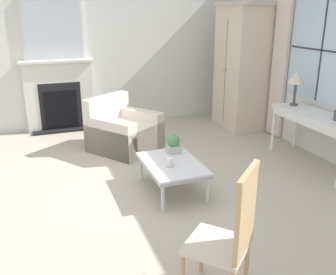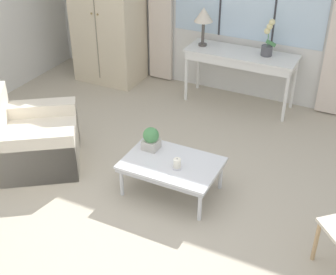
{
  "view_description": "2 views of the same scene",
  "coord_description": "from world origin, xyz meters",
  "px_view_note": "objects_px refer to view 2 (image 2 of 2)",
  "views": [
    {
      "loc": [
        3.99,
        -0.95,
        2.11
      ],
      "look_at": [
        0.18,
        0.45,
        0.71
      ],
      "focal_mm": 40.0,
      "sensor_mm": 36.0,
      "label": 1
    },
    {
      "loc": [
        1.77,
        -2.9,
        3.01
      ],
      "look_at": [
        0.03,
        0.6,
        0.59
      ],
      "focal_mm": 50.0,
      "sensor_mm": 36.0,
      "label": 2
    }
  ],
  "objects_px": {
    "potted_orchid": "(268,42)",
    "potted_plant_small": "(151,139)",
    "armoire": "(107,5)",
    "console_table": "(241,58)",
    "armchair_upholstered": "(32,142)",
    "pillar_candle": "(177,164)",
    "coffee_table": "(172,165)",
    "table_lamp": "(204,16)"
  },
  "relations": [
    {
      "from": "armchair_upholstered",
      "to": "coffee_table",
      "type": "height_order",
      "value": "armchair_upholstered"
    },
    {
      "from": "console_table",
      "to": "potted_plant_small",
      "type": "distance_m",
      "value": 2.06
    },
    {
      "from": "pillar_candle",
      "to": "armoire",
      "type": "bearing_deg",
      "value": 134.53
    },
    {
      "from": "potted_orchid",
      "to": "potted_plant_small",
      "type": "distance_m",
      "value": 2.2
    },
    {
      "from": "console_table",
      "to": "armchair_upholstered",
      "type": "height_order",
      "value": "armchair_upholstered"
    },
    {
      "from": "pillar_candle",
      "to": "coffee_table",
      "type": "bearing_deg",
      "value": 144.37
    },
    {
      "from": "table_lamp",
      "to": "potted_plant_small",
      "type": "distance_m",
      "value": 2.17
    },
    {
      "from": "armchair_upholstered",
      "to": "potted_plant_small",
      "type": "height_order",
      "value": "armchair_upholstered"
    },
    {
      "from": "console_table",
      "to": "armchair_upholstered",
      "type": "xyz_separation_m",
      "value": [
        -1.55,
        -2.37,
        -0.38
      ]
    },
    {
      "from": "console_table",
      "to": "coffee_table",
      "type": "relative_size",
      "value": 1.53
    },
    {
      "from": "console_table",
      "to": "coffee_table",
      "type": "bearing_deg",
      "value": -88.93
    },
    {
      "from": "console_table",
      "to": "table_lamp",
      "type": "xyz_separation_m",
      "value": [
        -0.56,
        0.01,
        0.49
      ]
    },
    {
      "from": "armchair_upholstered",
      "to": "potted_plant_small",
      "type": "xyz_separation_m",
      "value": [
        1.3,
        0.34,
        0.21
      ]
    },
    {
      "from": "potted_orchid",
      "to": "armchair_upholstered",
      "type": "relative_size",
      "value": 0.38
    },
    {
      "from": "armoire",
      "to": "armchair_upholstered",
      "type": "distance_m",
      "value": 2.51
    },
    {
      "from": "console_table",
      "to": "coffee_table",
      "type": "height_order",
      "value": "console_table"
    },
    {
      "from": "table_lamp",
      "to": "armoire",
      "type": "bearing_deg",
      "value": -177.44
    },
    {
      "from": "console_table",
      "to": "pillar_candle",
      "type": "xyz_separation_m",
      "value": [
        0.13,
        -2.22,
        -0.25
      ]
    },
    {
      "from": "table_lamp",
      "to": "coffee_table",
      "type": "distance_m",
      "value": 2.4
    },
    {
      "from": "potted_plant_small",
      "to": "console_table",
      "type": "bearing_deg",
      "value": 82.76
    },
    {
      "from": "console_table",
      "to": "pillar_candle",
      "type": "height_order",
      "value": "console_table"
    },
    {
      "from": "armchair_upholstered",
      "to": "pillar_candle",
      "type": "bearing_deg",
      "value": 5.07
    },
    {
      "from": "armoire",
      "to": "potted_plant_small",
      "type": "xyz_separation_m",
      "value": [
        1.75,
        -1.98,
        -0.64
      ]
    },
    {
      "from": "console_table",
      "to": "armchair_upholstered",
      "type": "bearing_deg",
      "value": -123.21
    },
    {
      "from": "armoire",
      "to": "potted_orchid",
      "type": "relative_size",
      "value": 4.67
    },
    {
      "from": "potted_plant_small",
      "to": "armchair_upholstered",
      "type": "bearing_deg",
      "value": -165.21
    },
    {
      "from": "coffee_table",
      "to": "pillar_candle",
      "type": "distance_m",
      "value": 0.14
    },
    {
      "from": "coffee_table",
      "to": "potted_plant_small",
      "type": "height_order",
      "value": "potted_plant_small"
    },
    {
      "from": "armoire",
      "to": "console_table",
      "type": "relative_size",
      "value": 1.53
    },
    {
      "from": "console_table",
      "to": "table_lamp",
      "type": "bearing_deg",
      "value": 178.81
    },
    {
      "from": "coffee_table",
      "to": "potted_plant_small",
      "type": "relative_size",
      "value": 3.92
    },
    {
      "from": "table_lamp",
      "to": "armchair_upholstered",
      "type": "height_order",
      "value": "table_lamp"
    },
    {
      "from": "potted_orchid",
      "to": "coffee_table",
      "type": "bearing_deg",
      "value": -97.14
    },
    {
      "from": "armoire",
      "to": "console_table",
      "type": "distance_m",
      "value": 2.06
    },
    {
      "from": "potted_orchid",
      "to": "pillar_candle",
      "type": "distance_m",
      "value": 2.34
    },
    {
      "from": "potted_plant_small",
      "to": "pillar_candle",
      "type": "distance_m",
      "value": 0.44
    },
    {
      "from": "console_table",
      "to": "potted_orchid",
      "type": "xyz_separation_m",
      "value": [
        0.32,
        0.05,
        0.26
      ]
    },
    {
      "from": "potted_orchid",
      "to": "armchair_upholstered",
      "type": "xyz_separation_m",
      "value": [
        -1.87,
        -2.42,
        -0.64
      ]
    },
    {
      "from": "armoire",
      "to": "potted_plant_small",
      "type": "bearing_deg",
      "value": -48.54
    },
    {
      "from": "potted_orchid",
      "to": "pillar_candle",
      "type": "bearing_deg",
      "value": -94.72
    },
    {
      "from": "console_table",
      "to": "table_lamp",
      "type": "relative_size",
      "value": 2.81
    },
    {
      "from": "console_table",
      "to": "potted_plant_small",
      "type": "xyz_separation_m",
      "value": [
        -0.26,
        -2.03,
        -0.18
      ]
    }
  ]
}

